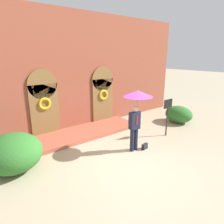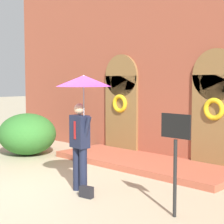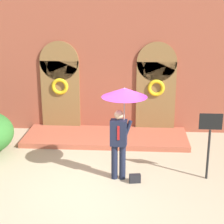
# 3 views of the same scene
# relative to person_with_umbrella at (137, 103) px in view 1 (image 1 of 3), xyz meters

# --- Properties ---
(ground_plane) EXTENTS (80.00, 80.00, 0.00)m
(ground_plane) POSITION_rel_person_with_umbrella_xyz_m (-0.64, -0.38, -1.91)
(ground_plane) COLOR tan
(building_facade) EXTENTS (14.00, 2.30, 5.60)m
(building_facade) POSITION_rel_person_with_umbrella_xyz_m (-0.64, 3.77, 0.77)
(building_facade) COLOR brown
(building_facade) RESTS_ON ground
(person_with_umbrella) EXTENTS (1.10, 1.10, 2.36)m
(person_with_umbrella) POSITION_rel_person_with_umbrella_xyz_m (0.00, 0.00, 0.00)
(person_with_umbrella) COLOR #191E33
(person_with_umbrella) RESTS_ON ground
(handbag) EXTENTS (0.30, 0.17, 0.22)m
(handbag) POSITION_rel_person_with_umbrella_xyz_m (0.32, -0.20, -1.80)
(handbag) COLOR black
(handbag) RESTS_ON ground
(sign_post) EXTENTS (0.56, 0.06, 1.72)m
(sign_post) POSITION_rel_person_with_umbrella_xyz_m (2.13, 0.15, -0.75)
(sign_post) COLOR black
(sign_post) RESTS_ON ground
(shrub_left) EXTENTS (1.79, 1.72, 1.26)m
(shrub_left) POSITION_rel_person_with_umbrella_xyz_m (-4.12, 1.35, -1.28)
(shrub_left) COLOR #2D6B28
(shrub_left) RESTS_ON ground
(shrub_right) EXTENTS (1.28, 1.52, 0.91)m
(shrub_right) POSITION_rel_person_with_umbrella_xyz_m (4.24, 0.91, -1.46)
(shrub_right) COLOR #2D6B28
(shrub_right) RESTS_ON ground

